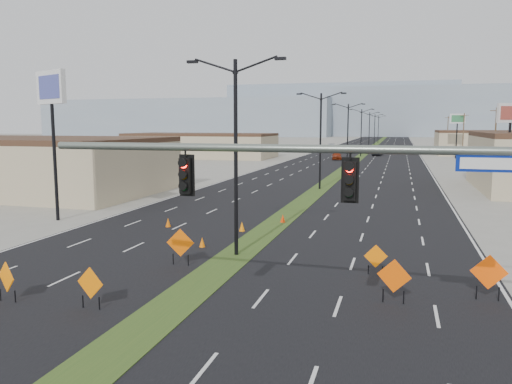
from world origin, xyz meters
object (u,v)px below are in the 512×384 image
(streetlight_1, at_px, (320,138))
(streetlight_0, at_px, (236,152))
(construction_sign_0, at_px, (7,278))
(cone_0, at_px, (202,242))
(signal_mast, at_px, (418,198))
(construction_sign_2, at_px, (180,244))
(car_mid, at_px, (377,152))
(pole_sign_west, at_px, (51,98))
(construction_sign_1, at_px, (90,285))
(streetlight_4, at_px, (369,130))
(cone_2, at_px, (283,219))
(streetlight_2, at_px, (348,133))
(construction_sign_4, at_px, (394,277))
(cone_1, at_px, (242,227))
(streetlight_5, at_px, (375,129))
(streetlight_6, at_px, (378,128))
(streetlight_3, at_px, (361,131))
(construction_sign_5, at_px, (489,274))
(pole_sign_east_far, at_px, (457,122))
(pole_sign_east_near, at_px, (510,120))
(cone_3, at_px, (168,223))
(car_left, at_px, (337,156))
(construction_sign_3, at_px, (376,257))
(car_far, at_px, (331,147))

(streetlight_1, bearing_deg, streetlight_0, -90.00)
(construction_sign_0, bearing_deg, cone_0, 92.73)
(signal_mast, height_order, construction_sign_0, signal_mast)
(streetlight_0, height_order, construction_sign_2, streetlight_0)
(car_mid, distance_m, pole_sign_west, 85.51)
(streetlight_0, distance_m, construction_sign_0, 11.86)
(construction_sign_1, bearing_deg, construction_sign_0, -167.22)
(construction_sign_0, bearing_deg, construction_sign_2, 80.30)
(streetlight_4, bearing_deg, cone_2, -89.79)
(streetlight_2, xyz_separation_m, construction_sign_4, (7.99, -61.05, -4.39))
(construction_sign_4, bearing_deg, cone_1, 144.33)
(streetlight_5, height_order, streetlight_6, same)
(streetlight_3, bearing_deg, construction_sign_5, -82.53)
(construction_sign_1, distance_m, pole_sign_east_far, 95.12)
(streetlight_0, bearing_deg, cone_1, 104.87)
(streetlight_1, relative_size, pole_sign_east_near, 1.12)
(streetlight_1, bearing_deg, pole_sign_east_near, 10.48)
(construction_sign_1, height_order, cone_3, construction_sign_1)
(streetlight_5, distance_m, construction_sign_5, 144.24)
(streetlight_4, distance_m, construction_sign_5, 116.37)
(streetlight_3, bearing_deg, streetlight_2, -90.00)
(cone_3, bearing_deg, streetlight_5, 87.17)
(streetlight_3, distance_m, pole_sign_east_far, 18.95)
(construction_sign_5, distance_m, cone_3, 20.43)
(car_mid, xyz_separation_m, cone_3, (-9.94, -83.14, -0.51))
(streetlight_2, bearing_deg, streetlight_5, 90.00)
(car_left, bearing_deg, construction_sign_4, -89.25)
(streetlight_1, height_order, construction_sign_3, streetlight_1)
(streetlight_3, bearing_deg, cone_0, -91.64)
(construction_sign_5, bearing_deg, car_left, 103.29)
(signal_mast, xyz_separation_m, car_left, (-12.29, 83.31, -4.03))
(streetlight_2, xyz_separation_m, car_mid, (3.29, 32.76, -4.60))
(car_left, relative_size, pole_sign_east_far, 0.50)
(streetlight_5, relative_size, streetlight_6, 1.00)
(construction_sign_0, xyz_separation_m, pole_sign_east_far, (25.15, 92.65, 6.33))
(streetlight_2, bearing_deg, cone_1, -91.73)
(streetlight_3, relative_size, pole_sign_east_near, 1.12)
(streetlight_6, height_order, pole_sign_east_far, streetlight_6)
(streetlight_5, relative_size, construction_sign_2, 5.52)
(construction_sign_5, bearing_deg, cone_2, 132.99)
(construction_sign_0, bearing_deg, streetlight_1, 104.27)
(streetlight_3, relative_size, cone_3, 16.27)
(streetlight_0, bearing_deg, cone_2, 87.65)
(construction_sign_5, relative_size, pole_sign_east_far, 0.20)
(car_far, distance_m, construction_sign_0, 120.47)
(signal_mast, xyz_separation_m, construction_sign_0, (-14.85, 1.00, -3.86))
(construction_sign_0, distance_m, cone_0, 10.86)
(streetlight_1, distance_m, pole_sign_east_far, 58.79)
(streetlight_1, height_order, streetlight_4, same)
(pole_sign_east_near, bearing_deg, construction_sign_1, -141.64)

